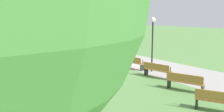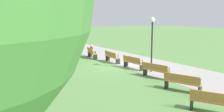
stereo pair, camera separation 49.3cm
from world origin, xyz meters
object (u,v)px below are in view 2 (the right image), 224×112
Objects in this scene: bench_7 at (215,102)px; bench_6 at (182,82)px; bench_0 at (52,48)px; bench_3 at (112,57)px; lamp_post at (152,34)px; bench_2 at (92,53)px; person_seated at (92,50)px; bench_1 at (72,50)px; bench_4 at (133,62)px; bench_5 at (156,70)px.

bench_6 is at bearing 128.75° from bench_7.
bench_0 is 0.99× the size of bench_3.
lamp_post reaches higher than bench_3.
bench_2 is at bearing 144.47° from bench_7.
person_seated is at bearing 155.39° from bench_6.
bench_1 is 13.48m from bench_6.
bench_5 is at bearing -11.81° from bench_4.
bench_4 is at bearing 136.62° from bench_7.
bench_1 and bench_2 have the same top height.
bench_0 is 5.48m from bench_2.
person_seated reaches higher than bench_2.
bench_7 is at bearing -7.83° from bench_3.
bench_7 is (15.99, -1.10, 0.00)m from bench_1.
bench_2 is 10.86m from bench_6.
bench_3 is 2.96m from person_seated.
bench_3 is 10.86m from bench_7.
bench_4 is at bearing 13.68° from person_seated.
bench_4 is 5.48m from bench_6.
person_seated reaches higher than bench_1.
bench_5 is at bearing -32.33° from lamp_post.
bench_6 is (13.48, 0.00, 0.00)m from bench_1.
bench_0 and bench_6 have the same top height.
bench_3 is 0.99× the size of bench_6.
bench_2 is at bearing -172.75° from lamp_post.
bench_4 is 5.70m from person_seated.
lamp_post is (-4.01, 1.61, 2.06)m from bench_6.
bench_5 is at bearing 35.53° from bench_0.
bench_0 is at bearing 164.16° from bench_6.
bench_1 is at bearing 160.23° from bench_6.
bench_2 is 0.34m from person_seated.
bench_6 is (15.99, 1.10, 0.00)m from bench_0.
bench_1 is at bearing -146.89° from person_seated.
person_seated is at bearing 177.86° from bench_4.
bench_0 is 13.48m from bench_5.
bench_3 is at bearing 140.55° from bench_7.
lamp_post reaches higher than bench_7.
bench_6 is (2.64, -0.74, 0.00)m from bench_5.
bench_6 is at bearing 31.60° from bench_0.
lamp_post is (9.46, 1.61, 2.06)m from bench_1.
bench_2 is 2.75m from bench_3.
person_seated is (-0.23, 0.19, 0.16)m from bench_2.
bench_2 is 5.48m from bench_4.
bench_2 is 7.18m from lamp_post.
bench_1 is 9.82m from lamp_post.
bench_0 is 18.51m from bench_7.
person_seated is (4.93, 2.04, 0.16)m from bench_0.
bench_7 is at bearing 15.84° from bench_1.
person_seated is (-13.58, 2.04, 0.16)m from bench_7.
bench_4 is 0.99× the size of bench_6.
bench_7 is 13.73m from person_seated.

